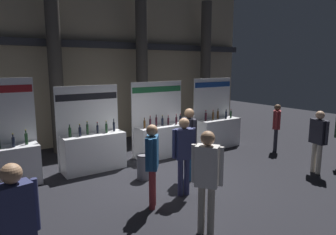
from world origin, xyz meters
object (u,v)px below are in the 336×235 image
at_px(visitor_6, 184,150).
at_px(trash_bin, 144,167).
at_px(exhibitor_booth_2, 162,137).
at_px(visitor_1, 207,173).
at_px(visitor_8, 152,158).
at_px(visitor_2, 189,138).
at_px(visitor_5, 318,136).
at_px(exhibitor_booth_3, 217,130).
at_px(visitor_0, 277,124).
at_px(visitor_3, 16,222).
at_px(exhibitor_booth_1, 93,149).

bearing_deg(visitor_6, trash_bin, 113.23).
xyz_separation_m(exhibitor_booth_2, visitor_1, (-1.89, -4.28, 0.51)).
relative_size(exhibitor_booth_2, visitor_8, 1.36).
relative_size(visitor_2, visitor_5, 1.08).
xyz_separation_m(exhibitor_booth_3, visitor_1, (-4.12, -4.11, 0.50)).
distance_m(visitor_0, visitor_6, 4.86).
relative_size(trash_bin, visitor_3, 0.35).
distance_m(exhibitor_booth_2, visitor_0, 3.90).
xyz_separation_m(exhibitor_booth_2, exhibitor_booth_3, (2.23, -0.16, 0.01)).
xyz_separation_m(trash_bin, visitor_5, (4.09, -2.25, 0.71)).
height_order(exhibitor_booth_3, trash_bin, exhibitor_booth_3).
bearing_deg(trash_bin, visitor_1, -97.89).
height_order(visitor_3, visitor_6, visitor_3).
distance_m(trash_bin, visitor_6, 1.57).
distance_m(visitor_5, visitor_8, 4.79).
xyz_separation_m(visitor_5, visitor_8, (-4.73, 0.76, 0.02)).
distance_m(visitor_1, visitor_6, 1.63).
bearing_deg(exhibitor_booth_1, exhibitor_booth_3, -1.73).
height_order(exhibitor_booth_1, visitor_3, exhibitor_booth_1).
bearing_deg(visitor_1, exhibitor_booth_3, 99.07).
bearing_deg(visitor_1, exhibitor_booth_1, 149.82).
bearing_deg(visitor_1, visitor_2, 112.94).
bearing_deg(visitor_3, visitor_2, -163.88).
bearing_deg(visitor_6, visitor_3, -145.15).
distance_m(visitor_2, visitor_5, 3.54).
bearing_deg(exhibitor_booth_3, exhibitor_booth_2, 175.80).
bearing_deg(visitor_2, exhibitor_booth_2, 164.11).
relative_size(exhibitor_booth_3, visitor_1, 1.33).
xyz_separation_m(exhibitor_booth_3, trash_bin, (-3.73, -1.25, -0.30)).
xyz_separation_m(exhibitor_booth_3, visitor_6, (-3.48, -2.61, 0.44)).
bearing_deg(exhibitor_booth_3, exhibitor_booth_1, 178.27).
relative_size(exhibitor_booth_2, trash_bin, 3.71).
bearing_deg(visitor_0, exhibitor_booth_2, -61.01).
distance_m(exhibitor_booth_1, visitor_8, 2.91).
xyz_separation_m(exhibitor_booth_1, visitor_6, (1.07, -2.75, 0.45)).
bearing_deg(exhibitor_booth_3, visitor_5, -84.05).
xyz_separation_m(trash_bin, visitor_8, (-0.64, -1.49, 0.73)).
bearing_deg(trash_bin, exhibitor_booth_3, 18.50).
distance_m(exhibitor_booth_1, exhibitor_booth_2, 2.31).
xyz_separation_m(exhibitor_booth_1, visitor_1, (0.42, -4.25, 0.50)).
bearing_deg(visitor_0, visitor_2, -29.30).
height_order(exhibitor_booth_2, visitor_0, exhibitor_booth_2).
bearing_deg(exhibitor_booth_1, visitor_6, -68.76).
height_order(visitor_0, visitor_1, visitor_1).
bearing_deg(visitor_3, visitor_5, 173.86).
height_order(trash_bin, visitor_5, visitor_5).
distance_m(visitor_1, visitor_8, 1.40).
height_order(exhibitor_booth_2, visitor_2, exhibitor_booth_2).
relative_size(exhibitor_booth_1, visitor_0, 1.46).
height_order(exhibitor_booth_1, visitor_2, exhibitor_booth_1).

